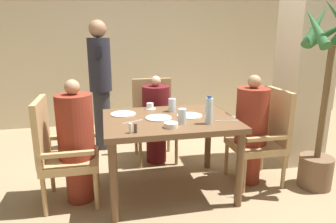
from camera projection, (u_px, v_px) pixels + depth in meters
ground_plane at (169, 189)px, 3.01m from camera, size 16.00×16.00×0.00m
wall_back at (137, 41)px, 5.02m from camera, size 8.00×0.06×2.80m
pillar_stone at (306, 49)px, 3.42m from camera, size 0.48×0.48×2.70m
dining_table at (169, 128)px, 2.85m from camera, size 1.22×0.95×0.75m
chair_left_side at (60, 150)px, 2.67m from camera, size 0.49×0.49×0.98m
diner_in_left_chair at (76, 141)px, 2.69m from camera, size 0.32×0.32×1.14m
chair_far_side at (154, 118)px, 3.70m from camera, size 0.49×0.49×0.98m
diner_in_far_chair at (156, 119)px, 3.55m from camera, size 0.32×0.32×1.05m
chair_right_side at (264, 134)px, 3.09m from camera, size 0.49×0.49×0.98m
diner_in_right_chair at (251, 129)px, 3.04m from camera, size 0.32×0.32×1.13m
standing_host at (101, 82)px, 3.89m from camera, size 0.29×0.32×1.69m
potted_palm at (324, 108)px, 2.87m from camera, size 0.62×0.61×1.85m
plate_main_left at (123, 114)px, 2.94m from camera, size 0.24×0.24×0.01m
plate_main_right at (159, 118)px, 2.80m from camera, size 0.24×0.24×0.01m
plate_dessert_center at (189, 116)px, 2.87m from camera, size 0.24×0.24×0.01m
teacup_with_saucer at (150, 107)px, 3.14m from camera, size 0.12×0.12×0.06m
bowl_small at (171, 125)px, 2.53m from camera, size 0.12×0.12×0.04m
water_bottle at (209, 111)px, 2.61m from camera, size 0.06×0.06×0.26m
glass_tall_near at (182, 116)px, 2.63m from camera, size 0.08×0.08×0.13m
glass_tall_mid at (172, 105)px, 3.04m from camera, size 0.08×0.08×0.13m
salt_shaker at (131, 128)px, 2.38m from camera, size 0.03×0.03×0.08m
pepper_shaker at (136, 128)px, 2.39m from camera, size 0.03×0.03×0.08m
fork_beside_plate at (134, 121)px, 2.70m from camera, size 0.19×0.10×0.00m
knife_beside_plate at (228, 121)px, 2.73m from camera, size 0.21×0.04×0.00m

